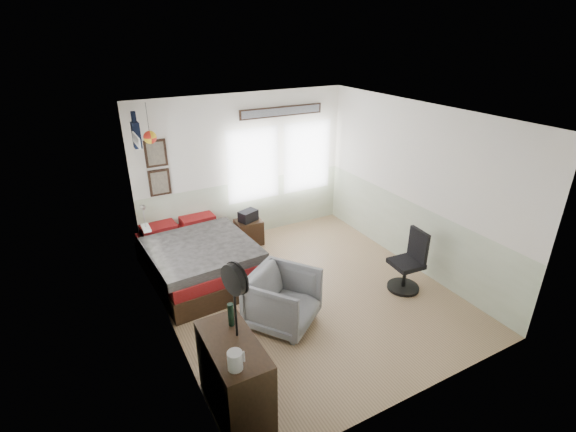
% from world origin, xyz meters
% --- Properties ---
extents(ground_plane, '(4.00, 4.50, 0.01)m').
position_xyz_m(ground_plane, '(0.00, 0.00, -0.01)').
color(ground_plane, '#8D6D4D').
extents(room_shell, '(4.02, 4.52, 2.71)m').
position_xyz_m(room_shell, '(-0.08, 0.19, 1.61)').
color(room_shell, white).
rests_on(room_shell, ground_plane).
extents(wall_decor, '(3.55, 1.32, 1.44)m').
position_xyz_m(wall_decor, '(-1.10, 1.96, 2.10)').
color(wall_decor, '#362217').
rests_on(wall_decor, room_shell).
extents(bed, '(1.62, 2.18, 0.67)m').
position_xyz_m(bed, '(-1.30, 1.23, 0.33)').
color(bed, black).
rests_on(bed, ground_plane).
extents(dresser, '(0.48, 1.00, 0.90)m').
position_xyz_m(dresser, '(-1.74, -1.49, 0.45)').
color(dresser, black).
rests_on(dresser, ground_plane).
extents(armchair, '(1.17, 1.17, 0.77)m').
position_xyz_m(armchair, '(-0.64, -0.47, 0.39)').
color(armchair, gray).
rests_on(armchair, ground_plane).
extents(nightstand, '(0.49, 0.40, 0.47)m').
position_xyz_m(nightstand, '(-0.12, 1.89, 0.23)').
color(nightstand, black).
rests_on(nightstand, ground_plane).
extents(task_chair, '(0.49, 0.49, 0.97)m').
position_xyz_m(task_chair, '(1.44, -0.62, 0.40)').
color(task_chair, black).
rests_on(task_chair, ground_plane).
extents(kettle, '(0.16, 0.14, 0.19)m').
position_xyz_m(kettle, '(-1.84, -1.82, 0.99)').
color(kettle, silver).
rests_on(kettle, dresser).
extents(bottle, '(0.06, 0.06, 0.26)m').
position_xyz_m(bottle, '(-1.65, -1.23, 1.03)').
color(bottle, black).
rests_on(bottle, dresser).
extents(stand_fan, '(0.17, 0.33, 0.82)m').
position_xyz_m(stand_fan, '(-1.65, -1.41, 1.54)').
color(stand_fan, black).
rests_on(stand_fan, dresser).
extents(black_bag, '(0.39, 0.32, 0.19)m').
position_xyz_m(black_bag, '(-0.12, 1.89, 0.57)').
color(black_bag, black).
rests_on(black_bag, nightstand).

